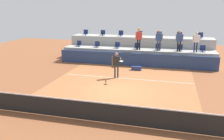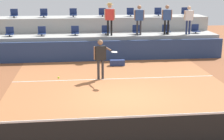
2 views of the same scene
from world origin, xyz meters
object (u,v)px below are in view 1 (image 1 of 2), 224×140
at_px(stadium_chair_lower_far_right, 203,49).
at_px(stadium_chair_upper_right, 179,35).
at_px(stadium_chair_upper_far_left, 86,33).
at_px(spectator_with_hat, 139,36).
at_px(stadium_chair_lower_left, 97,45).
at_px(stadium_chair_upper_mid_right, 159,35).
at_px(tennis_player, 117,62).
at_px(stadium_chair_lower_mid_right, 158,47).
at_px(spectator_in_grey, 159,38).
at_px(stadium_chair_lower_center, 137,46).
at_px(stadium_chair_upper_left, 103,33).
at_px(stadium_chair_lower_mid_left, 117,46).
at_px(spectator_leaning_on_rail, 196,40).
at_px(spectator_in_white, 179,39).
at_px(stadium_chair_lower_right, 180,48).
at_px(equipment_bag, 137,68).
at_px(tennis_ball, 67,74).
at_px(stadium_chair_upper_far_right, 200,36).
at_px(stadium_chair_upper_mid_left, 121,34).
at_px(stadium_chair_lower_far_left, 79,44).
at_px(stadium_chair_upper_center, 140,34).

bearing_deg(stadium_chair_lower_far_right, stadium_chair_upper_right, 135.58).
height_order(stadium_chair_upper_far_left, spectator_with_hat, spectator_with_hat).
distance_m(stadium_chair_lower_left, spectator_with_hat, 3.94).
xyz_separation_m(stadium_chair_upper_mid_right, tennis_player, (-2.39, -6.61, -1.22)).
distance_m(stadium_chair_lower_mid_right, spectator_in_grey, 0.89).
distance_m(stadium_chair_lower_center, stadium_chair_upper_left, 4.13).
bearing_deg(stadium_chair_upper_right, spectator_in_grey, -126.98).
relative_size(stadium_chair_lower_mid_left, spectator_leaning_on_rail, 0.32).
height_order(stadium_chair_upper_far_left, spectator_in_white, spectator_in_white).
height_order(stadium_chair_lower_right, equipment_bag, stadium_chair_lower_right).
height_order(stadium_chair_upper_mid_right, equipment_bag, stadium_chair_upper_mid_right).
distance_m(spectator_in_grey, tennis_ball, 9.68).
bearing_deg(stadium_chair_upper_far_left, tennis_player, -54.41).
height_order(stadium_chair_lower_mid_left, stadium_chair_lower_right, same).
height_order(stadium_chair_upper_far_right, equipment_bag, stadium_chair_upper_far_right).
bearing_deg(stadium_chair_upper_mid_left, stadium_chair_lower_far_left, -153.11).
height_order(stadium_chair_lower_right, stadium_chair_upper_mid_right, stadium_chair_upper_mid_right).
bearing_deg(stadium_chair_lower_right, stadium_chair_lower_center, 180.00).
bearing_deg(stadium_chair_lower_center, spectator_in_white, -6.32).
relative_size(stadium_chair_lower_center, stadium_chair_lower_right, 1.00).
relative_size(stadium_chair_lower_left, equipment_bag, 0.68).
height_order(stadium_chair_lower_right, spectator_with_hat, spectator_with_hat).
bearing_deg(tennis_ball, stadium_chair_lower_right, 57.20).
height_order(stadium_chair_lower_far_left, stadium_chair_upper_far_left, stadium_chair_upper_far_left).
height_order(spectator_with_hat, equipment_bag, spectator_with_hat).
bearing_deg(stadium_chair_upper_far_right, stadium_chair_upper_left, 180.00).
height_order(stadium_chair_lower_far_left, stadium_chair_upper_center, stadium_chair_upper_center).
relative_size(stadium_chair_lower_left, stadium_chair_lower_mid_left, 1.00).
height_order(stadium_chair_lower_mid_right, spectator_with_hat, spectator_with_hat).
distance_m(stadium_chair_lower_left, stadium_chair_lower_center, 3.62).
distance_m(stadium_chair_lower_far_left, stadium_chair_upper_mid_right, 7.39).
xyz_separation_m(spectator_with_hat, equipment_bag, (0.18, -2.04, -2.23)).
bearing_deg(tennis_player, stadium_chair_upper_right, 57.77).
relative_size(stadium_chair_upper_right, spectator_with_hat, 0.29).
height_order(stadium_chair_lower_center, stadium_chair_upper_far_left, stadium_chair_upper_far_left).
bearing_deg(stadium_chair_upper_far_right, stadium_chair_upper_right, 180.00).
bearing_deg(stadium_chair_upper_far_left, stadium_chair_upper_far_right, 0.00).
relative_size(stadium_chair_upper_far_left, stadium_chair_upper_center, 1.00).
relative_size(stadium_chair_lower_far_left, spectator_in_grey, 0.31).
bearing_deg(stadium_chair_upper_far_right, spectator_in_white, -129.52).
height_order(stadium_chair_lower_far_right, stadium_chair_upper_right, stadium_chair_upper_right).
bearing_deg(spectator_in_grey, stadium_chair_upper_center, 130.98).
relative_size(stadium_chair_upper_left, equipment_bag, 0.68).
xyz_separation_m(stadium_chair_upper_center, tennis_player, (-0.63, -6.61, -1.22)).
height_order(stadium_chair_upper_right, spectator_in_white, spectator_in_white).
bearing_deg(stadium_chair_lower_mid_right, tennis_player, -117.05).
bearing_deg(stadium_chair_lower_far_right, spectator_with_hat, -175.74).
xyz_separation_m(spectator_in_grey, tennis_ball, (-4.15, -8.70, -0.90)).
bearing_deg(spectator_with_hat, stadium_chair_upper_right, 33.38).
bearing_deg(equipment_bag, spectator_in_grey, 53.85).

